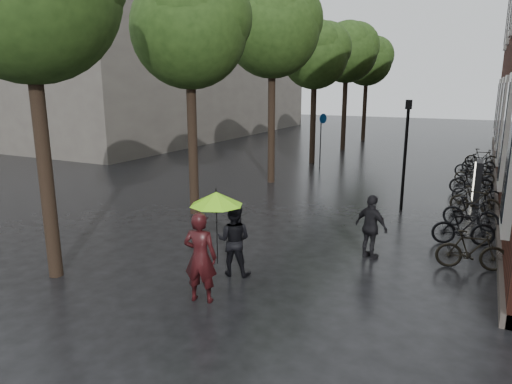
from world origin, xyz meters
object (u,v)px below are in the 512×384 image
Objects in this scene: lamp_post at (406,144)px; pedestrian_walking at (371,227)px; ad_lightbox at (477,183)px; parked_bicycles at (474,186)px; person_burgundy at (200,257)px; person_black at (234,240)px.

pedestrian_walking is at bearing -89.28° from lamp_post.
ad_lightbox is 3.47m from lamp_post.
parked_bicycles is at bearing 52.68° from lamp_post.
person_burgundy is at bearing 83.80° from pedestrian_walking.
person_burgundy is 4.80m from pedestrian_walking.
parked_bicycles is (4.84, 12.29, -0.48)m from person_burgundy.
person_black reaches higher than pedestrian_walking.
person_burgundy is 1.15× the size of pedestrian_walking.
person_burgundy is 1.52m from person_black.
lamp_post is at bearing -62.56° from pedestrian_walking.
parked_bicycles is at bearing 93.62° from ad_lightbox.
ad_lightbox is (4.92, 11.27, -0.13)m from person_burgundy.
person_black is 11.85m from parked_bicycles.
lamp_post is at bearing -121.30° from person_black.
person_burgundy is at bearing 79.38° from person_black.
parked_bicycles is (4.90, 10.78, -0.37)m from person_black.
person_burgundy reaches higher than pedestrian_walking.
lamp_post is (-0.07, 5.25, 1.54)m from pedestrian_walking.
ad_lightbox is (0.08, -1.02, 0.35)m from parked_bicycles.
lamp_post reaches higher than pedestrian_walking.
pedestrian_walking is 0.10× the size of parked_bicycles.
lamp_post is at bearing -118.46° from person_burgundy.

